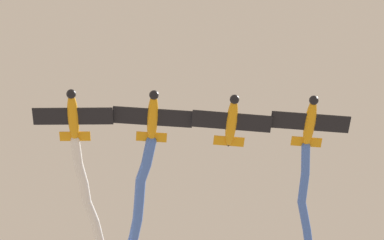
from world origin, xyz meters
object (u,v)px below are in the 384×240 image
object	(u,v)px
airplane_right_wing	(232,121)
airplane_slot	(310,122)
airplane_lead	(73,116)
airplane_left_wing	(153,117)

from	to	relation	value
airplane_right_wing	airplane_slot	world-z (taller)	airplane_slot
airplane_right_wing	airplane_lead	bearing A→B (deg)	-93.13
airplane_right_wing	airplane_slot	distance (m)	6.80
airplane_lead	airplane_left_wing	xyz separation A→B (m)	(6.80, 0.32, 0.30)
airplane_right_wing	airplane_slot	xyz separation A→B (m)	(6.79, 0.32, 0.30)
airplane_lead	airplane_right_wing	distance (m)	13.60
airplane_right_wing	airplane_left_wing	bearing A→B (deg)	-93.13
airplane_left_wing	airplane_slot	size ratio (longest dim) A/B	1.00
airplane_lead	airplane_right_wing	xyz separation A→B (m)	(13.58, 0.64, 0.00)
airplane_left_wing	airplane_right_wing	xyz separation A→B (m)	(6.79, 0.32, -0.30)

